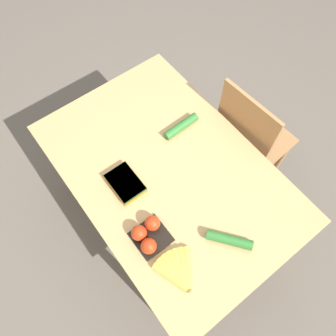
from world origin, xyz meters
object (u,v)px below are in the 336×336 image
(carrot_bag, at_px, (125,183))
(cucumber_far, at_px, (230,239))
(tomato_pack, at_px, (147,234))
(banana_bunch, at_px, (178,271))
(cucumber_near, at_px, (181,126))
(chair, at_px, (249,139))

(carrot_bag, height_order, cucumber_far, cucumber_far)
(tomato_pack, bearing_deg, banana_bunch, 4.09)
(cucumber_far, bearing_deg, cucumber_near, 161.23)
(tomato_pack, xyz_separation_m, carrot_bag, (-0.29, 0.07, -0.02))
(banana_bunch, relative_size, carrot_bag, 1.02)
(tomato_pack, height_order, carrot_bag, tomato_pack)
(carrot_bag, bearing_deg, cucumber_near, 102.64)
(chair, relative_size, carrot_bag, 5.00)
(chair, bearing_deg, carrot_bag, 79.44)
(banana_bunch, height_order, cucumber_far, cucumber_far)
(tomato_pack, height_order, cucumber_near, tomato_pack)
(chair, distance_m, cucumber_far, 0.80)
(tomato_pack, bearing_deg, chair, 101.38)
(carrot_bag, relative_size, cucumber_near, 0.89)
(carrot_bag, bearing_deg, tomato_pack, -13.13)
(banana_bunch, xyz_separation_m, cucumber_near, (-0.60, 0.49, 0.01))
(chair, height_order, tomato_pack, chair)
(banana_bunch, distance_m, carrot_bag, 0.50)
(chair, xyz_separation_m, tomato_pack, (0.18, -0.91, 0.28))
(chair, xyz_separation_m, cucumber_near, (-0.20, -0.40, 0.27))
(tomato_pack, distance_m, cucumber_far, 0.38)
(banana_bunch, bearing_deg, tomato_pack, -175.91)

